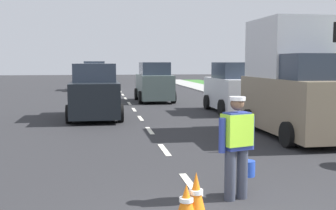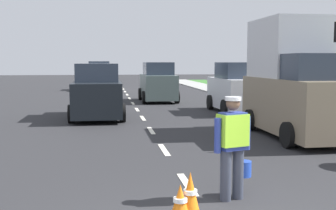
{
  "view_description": "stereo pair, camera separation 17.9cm",
  "coord_description": "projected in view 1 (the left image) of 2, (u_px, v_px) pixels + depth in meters",
  "views": [
    {
      "loc": [
        -1.61,
        -4.48,
        2.21
      ],
      "look_at": [
        0.17,
        6.12,
        1.1
      ],
      "focal_mm": 44.32,
      "sensor_mm": 36.0,
      "label": 1
    },
    {
      "loc": [
        -1.44,
        -4.5,
        2.21
      ],
      "look_at": [
        0.17,
        6.12,
        1.1
      ],
      "focal_mm": 44.32,
      "sensor_mm": 36.0,
      "label": 2
    }
  ],
  "objects": [
    {
      "name": "sidewalk_right",
      "position": [
        332.0,
        120.0,
        15.88
      ],
      "size": [
        2.4,
        72.0,
        0.14
      ],
      "primitive_type": "cube",
      "color": "#9E9E99",
      "rests_on": "ground"
    },
    {
      "name": "car_oncoming_lead",
      "position": [
        95.0,
        93.0,
        16.38
      ],
      "size": [
        2.08,
        4.21,
        2.16
      ],
      "color": "black",
      "rests_on": "ground"
    },
    {
      "name": "car_outgoing_far",
      "position": [
        154.0,
        83.0,
        23.28
      ],
      "size": [
        1.99,
        3.84,
        2.2
      ],
      "color": "slate",
      "rests_on": "ground"
    },
    {
      "name": "traffic_cone_far",
      "position": [
        196.0,
        195.0,
        5.89
      ],
      "size": [
        0.36,
        0.36,
        0.67
      ],
      "color": "black",
      "rests_on": "ground"
    },
    {
      "name": "car_parked_far",
      "position": [
        233.0,
        89.0,
        18.32
      ],
      "size": [
        1.92,
        3.85,
        2.2
      ],
      "color": "silver",
      "rests_on": "ground"
    },
    {
      "name": "lane_center_line",
      "position": [
        122.0,
        93.0,
        29.6
      ],
      "size": [
        0.14,
        46.4,
        0.01
      ],
      "color": "silver",
      "rests_on": "ground"
    },
    {
      "name": "delivery_truck",
      "position": [
        295.0,
        82.0,
        12.38
      ],
      "size": [
        2.16,
        4.6,
        3.54
      ],
      "color": "gray",
      "rests_on": "ground"
    },
    {
      "name": "traffic_cone_near",
      "position": [
        186.0,
        203.0,
        5.8
      ],
      "size": [
        0.36,
        0.36,
        0.52
      ],
      "color": "black",
      "rests_on": "ground"
    },
    {
      "name": "road_worker",
      "position": [
        238.0,
        142.0,
        6.65
      ],
      "size": [
        0.71,
        0.52,
        1.67
      ],
      "color": "#383D4C",
      "rests_on": "ground"
    },
    {
      "name": "car_oncoming_third",
      "position": [
        95.0,
        77.0,
        32.9
      ],
      "size": [
        2.06,
        3.87,
        2.28
      ],
      "color": "silver",
      "rests_on": "ground"
    },
    {
      "name": "ground_plane",
      "position": [
        125.0,
        98.0,
        25.48
      ],
      "size": [
        96.0,
        96.0,
        0.0
      ],
      "primitive_type": "plane",
      "color": "#28282B"
    }
  ]
}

